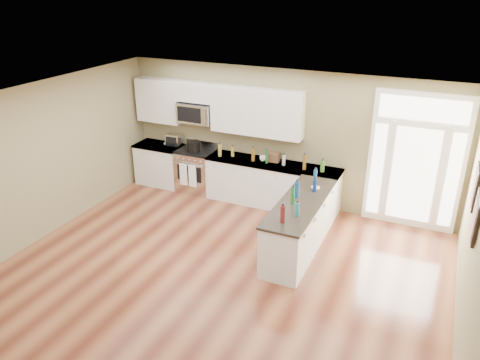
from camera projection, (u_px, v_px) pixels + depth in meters
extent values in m
plane|color=#592719|center=(189.00, 310.00, 6.76)|extent=(8.00, 8.00, 0.00)
plane|color=#887E56|center=(285.00, 138.00, 9.54)|extent=(7.00, 0.00, 7.00)
plane|color=#887E56|center=(475.00, 292.00, 4.88)|extent=(0.00, 8.00, 8.00)
plane|color=white|center=(179.00, 123.00, 5.64)|extent=(8.00, 8.00, 0.00)
cube|color=silver|center=(161.00, 165.00, 10.75)|extent=(1.06, 0.62, 0.90)
cube|color=black|center=(162.00, 181.00, 10.91)|extent=(1.02, 0.52, 0.10)
cube|color=black|center=(160.00, 146.00, 10.56)|extent=(1.10, 0.66, 0.04)
cube|color=silver|center=(271.00, 185.00, 9.72)|extent=(2.81, 0.62, 0.90)
cube|color=black|center=(271.00, 202.00, 9.88)|extent=(2.77, 0.52, 0.10)
cube|color=black|center=(272.00, 164.00, 9.53)|extent=(2.85, 0.66, 0.04)
cube|color=silver|center=(300.00, 226.00, 8.10)|extent=(0.65, 2.28, 0.90)
cube|color=black|center=(298.00, 246.00, 8.26)|extent=(0.61, 2.18, 0.10)
cube|color=black|center=(301.00, 202.00, 7.91)|extent=(0.69, 2.32, 0.04)
cube|color=silver|center=(160.00, 100.00, 10.29)|extent=(1.04, 0.33, 0.95)
cube|color=silver|center=(257.00, 112.00, 9.41)|extent=(1.94, 0.33, 0.95)
cube|color=silver|center=(196.00, 92.00, 9.82)|extent=(0.82, 0.33, 0.40)
cube|color=silver|center=(196.00, 113.00, 9.97)|extent=(0.78, 0.40, 0.42)
cube|color=black|center=(189.00, 115.00, 9.82)|extent=(0.56, 0.01, 0.32)
cube|color=white|center=(415.00, 162.00, 8.58)|extent=(1.70, 0.08, 2.60)
cube|color=white|center=(413.00, 175.00, 8.64)|extent=(0.78, 0.02, 1.80)
cube|color=white|center=(377.00, 170.00, 8.89)|extent=(0.22, 0.02, 1.80)
cube|color=white|center=(452.00, 181.00, 8.39)|extent=(0.22, 0.02, 1.80)
cube|color=white|center=(424.00, 110.00, 8.14)|extent=(1.50, 0.02, 0.40)
cube|color=black|center=(476.00, 187.00, 6.61)|extent=(0.04, 0.58, 0.58)
cube|color=brown|center=(474.00, 186.00, 6.62)|extent=(0.01, 0.46, 0.46)
cube|color=black|center=(476.00, 217.00, 5.77)|extent=(0.04, 0.58, 0.58)
cube|color=brown|center=(474.00, 217.00, 5.78)|extent=(0.01, 0.46, 0.46)
cube|color=silver|center=(197.00, 171.00, 10.39)|extent=(0.79, 0.65, 0.92)
cube|color=black|center=(196.00, 151.00, 10.20)|extent=(0.79, 0.60, 0.03)
cube|color=silver|center=(202.00, 144.00, 10.42)|extent=(0.79, 0.04, 0.14)
cube|color=black|center=(189.00, 174.00, 10.09)|extent=(0.58, 0.01, 0.34)
cylinder|color=silver|center=(188.00, 165.00, 9.98)|extent=(0.70, 0.02, 0.02)
cube|color=white|center=(184.00, 174.00, 10.11)|extent=(0.18, 0.02, 0.50)
cube|color=white|center=(192.00, 176.00, 10.03)|extent=(0.18, 0.02, 0.50)
cylinder|color=black|center=(194.00, 146.00, 10.12)|extent=(0.33, 0.33, 0.23)
cube|color=silver|center=(174.00, 140.00, 10.46)|extent=(0.33, 0.27, 0.27)
cube|color=brown|center=(274.00, 157.00, 9.57)|extent=(0.24, 0.19, 0.19)
imported|color=white|center=(168.00, 144.00, 10.54)|extent=(0.23, 0.23, 0.05)
imported|color=white|center=(316.00, 188.00, 8.33)|extent=(0.16, 0.16, 0.05)
imported|color=white|center=(263.00, 158.00, 9.61)|extent=(0.16, 0.16, 0.11)
cylinder|color=#19591E|center=(267.00, 157.00, 9.46)|extent=(0.06, 0.06, 0.29)
cylinder|color=navy|center=(297.00, 190.00, 7.99)|extent=(0.09, 0.09, 0.29)
cylinder|color=brown|center=(305.00, 162.00, 9.14)|extent=(0.07, 0.07, 0.31)
cylinder|color=olive|center=(233.00, 151.00, 9.84)|extent=(0.07, 0.07, 0.21)
cylinder|color=#26727F|center=(297.00, 209.00, 7.37)|extent=(0.07, 0.07, 0.23)
cylinder|color=#591919|center=(283.00, 214.00, 7.16)|extent=(0.08, 0.08, 0.28)
cylinder|color=#B2B2B7|center=(284.00, 160.00, 9.38)|extent=(0.07, 0.07, 0.22)
cylinder|color=navy|center=(315.00, 185.00, 8.21)|extent=(0.07, 0.07, 0.24)
cylinder|color=#3F7226|center=(322.00, 166.00, 9.06)|extent=(0.08, 0.08, 0.23)
cylinder|color=#19591E|center=(293.00, 196.00, 7.72)|extent=(0.06, 0.06, 0.31)
cylinder|color=navy|center=(315.00, 177.00, 8.48)|extent=(0.06, 0.06, 0.29)
cylinder|color=brown|center=(253.00, 154.00, 9.57)|extent=(0.07, 0.07, 0.29)
cylinder|color=olive|center=(220.00, 150.00, 9.84)|extent=(0.08, 0.08, 0.26)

